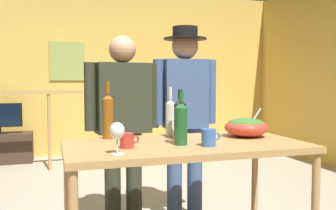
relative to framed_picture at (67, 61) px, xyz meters
name	(u,v)px	position (x,y,z in m)	size (l,w,h in m)	color
back_wall	(101,72)	(0.54, 0.06, -0.18)	(6.16, 0.10, 2.70)	gold
framed_picture	(67,61)	(0.00, 0.00, 0.00)	(0.55, 0.03, 0.62)	#92A24F
stair_railing	(97,114)	(0.35, -0.98, -0.78)	(4.08, 0.10, 1.13)	#B2844C
tv_console	(1,148)	(-0.98, -0.29, -1.31)	(0.90, 0.40, 0.44)	#38281E
serving_table	(185,154)	(0.57, -4.00, -0.79)	(1.52, 0.79, 0.81)	#B2844C
salad_bowl	(246,126)	(1.07, -3.88, -0.64)	(0.31, 0.31, 0.20)	#CC3D2D
wine_glass	(117,132)	(0.09, -4.25, -0.60)	(0.08, 0.08, 0.17)	silver
wine_bottle_clear	(170,117)	(0.56, -3.71, -0.58)	(0.07, 0.07, 0.35)	silver
wine_bottle_green	(181,123)	(0.52, -4.07, -0.58)	(0.08, 0.08, 0.33)	#1E5628
wine_bottle_dark	(180,119)	(0.57, -3.89, -0.57)	(0.08, 0.08, 0.34)	black
wine_bottle_amber	(108,115)	(0.12, -3.68, -0.56)	(0.07, 0.07, 0.39)	brown
mug_red	(127,140)	(0.18, -4.08, -0.67)	(0.12, 0.08, 0.09)	#B7332D
mug_blue	(209,137)	(0.66, -4.16, -0.66)	(0.12, 0.09, 0.11)	#3866B2
person_standing_left	(123,115)	(0.30, -3.25, -0.60)	(0.62, 0.26, 1.57)	#2D3323
person_standing_right	(185,107)	(0.83, -3.25, -0.55)	(0.55, 0.36, 1.66)	#3D5684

